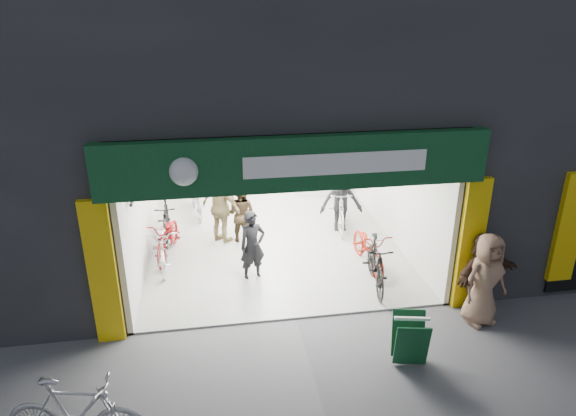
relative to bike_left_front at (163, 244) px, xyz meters
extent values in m
plane|color=#56565B|center=(2.50, -2.56, -0.50)|extent=(60.00, 60.00, 0.00)
cube|color=#232326|center=(-3.00, 2.44, 1.25)|extent=(5.00, 10.00, 3.50)
cube|color=#232326|center=(8.50, 2.44, 1.25)|extent=(6.00, 10.00, 3.50)
cube|color=#9E9E99|center=(2.50, 1.44, -0.48)|extent=(6.00, 8.00, 0.04)
cube|color=silver|center=(2.50, 5.54, 1.10)|extent=(6.00, 0.20, 3.20)
cube|color=silver|center=(-0.45, 1.44, 1.10)|extent=(0.10, 8.00, 3.20)
cube|color=silver|center=(5.45, 1.44, 1.10)|extent=(0.10, 8.00, 3.20)
cube|color=white|center=(2.50, 1.44, 2.75)|extent=(6.00, 8.00, 0.10)
cube|color=black|center=(2.50, -2.46, 2.85)|extent=(6.00, 0.30, 0.30)
cube|color=#0B331D|center=(2.50, -2.68, 2.55)|extent=(6.40, 0.25, 0.90)
cube|color=white|center=(3.10, -2.82, 2.55)|extent=(3.00, 0.02, 0.35)
cube|color=yellow|center=(-0.75, -2.62, 0.80)|extent=(0.45, 0.12, 2.60)
cube|color=yellow|center=(5.75, -2.62, 0.80)|extent=(0.45, 0.12, 2.60)
cube|color=yellow|center=(7.70, -2.62, 1.00)|extent=(0.50, 0.12, 2.20)
cylinder|color=black|center=(-0.32, 0.84, 1.60)|extent=(0.06, 5.00, 0.06)
cube|color=silver|center=(4.30, 3.94, 0.00)|extent=(1.40, 0.60, 1.00)
cube|color=white|center=(2.50, -1.36, 2.68)|extent=(1.30, 0.35, 0.04)
cube|color=white|center=(2.50, 0.44, 2.68)|extent=(1.30, 0.35, 0.04)
cube|color=white|center=(2.50, 2.24, 2.68)|extent=(1.30, 0.35, 0.04)
cube|color=white|center=(2.50, 4.04, 2.68)|extent=(1.30, 0.35, 0.04)
imported|color=silver|center=(0.00, 0.00, 0.00)|extent=(0.79, 1.94, 1.00)
imported|color=black|center=(0.00, 1.32, 0.00)|extent=(0.51, 1.68, 1.00)
imported|color=maroon|center=(0.08, 0.42, -0.02)|extent=(0.94, 1.89, 0.95)
imported|color=#AFAEB3|center=(0.70, 2.81, 0.03)|extent=(0.77, 1.83, 1.07)
imported|color=black|center=(4.30, -1.67, 0.03)|extent=(0.75, 1.80, 1.05)
imported|color=#9C1D0E|center=(4.42, -0.84, -0.03)|extent=(0.72, 1.81, 0.94)
imported|color=silver|center=(4.30, 1.29, 0.06)|extent=(0.76, 1.91, 1.12)
imported|color=#AFAFB3|center=(-0.78, -4.97, 0.06)|extent=(1.92, 0.92, 1.11)
imported|color=black|center=(1.88, -0.92, 0.26)|extent=(0.64, 0.51, 1.52)
imported|color=#392B1A|center=(1.78, 0.91, 0.24)|extent=(0.89, 0.81, 1.48)
imported|color=black|center=(4.30, 1.07, 0.33)|extent=(1.11, 0.69, 1.66)
imported|color=#928355|center=(1.32, 0.91, 0.42)|extent=(1.10, 1.06, 1.84)
imported|color=#896650|center=(5.80, -3.16, 0.38)|extent=(0.95, 0.72, 1.75)
imported|color=#362318|center=(5.91, -2.86, 0.31)|extent=(1.57, 0.99, 1.62)
cube|color=#0F3D1F|center=(4.06, -4.19, -0.07)|extent=(0.56, 0.31, 0.81)
cube|color=#0F3D1F|center=(4.13, -3.85, -0.07)|extent=(0.56, 0.31, 0.81)
cube|color=white|center=(4.09, -4.02, 0.33)|extent=(0.56, 0.17, 0.05)
camera|label=1|loc=(1.06, -10.42, 4.99)|focal=32.00mm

